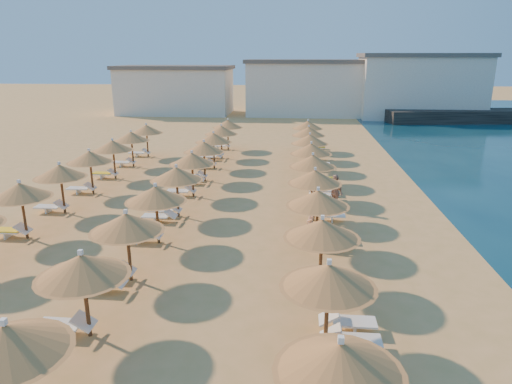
# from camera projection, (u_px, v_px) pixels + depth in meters

# --- Properties ---
(ground) EXTENTS (220.00, 220.00, 0.00)m
(ground) POSITION_uv_depth(u_px,v_px,m) (237.00, 248.00, 19.29)
(ground) COLOR tan
(ground) RESTS_ON ground
(jetty) EXTENTS (30.26, 8.12, 1.50)m
(jetty) POSITION_uv_depth(u_px,v_px,m) (509.00, 116.00, 55.68)
(jetty) COLOR black
(jetty) RESTS_ON ground
(hotel_blocks) EXTENTS (48.12, 10.39, 8.10)m
(hotel_blocks) POSITION_uv_depth(u_px,v_px,m) (306.00, 87.00, 61.00)
(hotel_blocks) COLOR white
(hotel_blocks) RESTS_ON ground
(parasol_row_east) EXTENTS (2.64, 36.94, 2.71)m
(parasol_row_east) POSITION_uv_depth(u_px,v_px,m) (315.00, 178.00, 21.90)
(parasol_row_east) COLOR brown
(parasol_row_east) RESTS_ON ground
(parasol_row_west) EXTENTS (2.64, 36.94, 2.71)m
(parasol_row_west) POSITION_uv_depth(u_px,v_px,m) (177.00, 175.00, 22.47)
(parasol_row_west) COLOR brown
(parasol_row_west) RESTS_ON ground
(parasol_row_inland) EXTENTS (2.64, 26.65, 2.71)m
(parasol_row_inland) POSITION_uv_depth(u_px,v_px,m) (76.00, 164.00, 24.62)
(parasol_row_inland) COLOR brown
(parasol_row_inland) RESTS_ON ground
(loungers) EXTENTS (15.86, 35.83, 0.66)m
(loungers) POSITION_uv_depth(u_px,v_px,m) (209.00, 209.00, 23.11)
(loungers) COLOR white
(loungers) RESTS_ON ground
(beachgoer_c) EXTENTS (1.02, 1.19, 1.91)m
(beachgoer_c) POSITION_uv_depth(u_px,v_px,m) (335.00, 192.00, 23.89)
(beachgoer_c) COLOR tan
(beachgoer_c) RESTS_ON ground
(beachgoer_a) EXTENTS (0.54, 0.69, 1.68)m
(beachgoer_a) POSITION_uv_depth(u_px,v_px,m) (311.00, 223.00, 19.83)
(beachgoer_a) COLOR tan
(beachgoer_a) RESTS_ON ground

